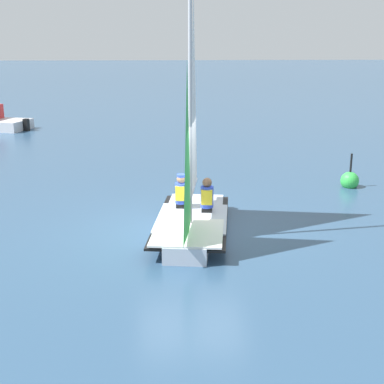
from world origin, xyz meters
The scene contains 5 objects.
ground_plane centered at (0.00, 0.00, 0.00)m, with size 260.00×260.00×0.00m, color #2D4C6B.
sailboat_main centered at (0.00, 0.00, 0.78)m, with size 4.04×2.13×5.59m.
sailor_helm centered at (-0.45, 0.38, 0.62)m, with size 0.37×0.34×1.16m.
sailor_crew centered at (-0.83, -0.20, 0.63)m, with size 0.37×0.34×1.16m.
buoy_marker centered at (-3.66, 5.00, 0.20)m, with size 0.55×0.55×1.10m.
Camera 1 is at (11.48, -0.79, 4.17)m, focal length 50.00 mm.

